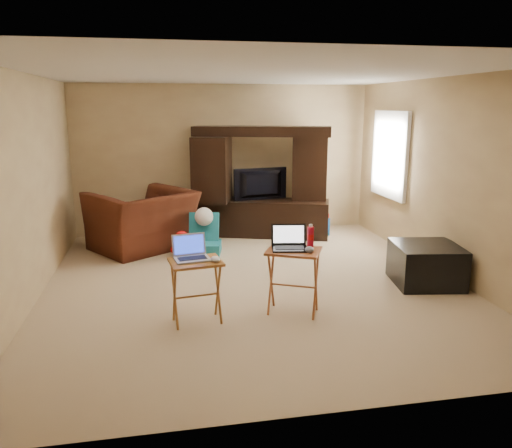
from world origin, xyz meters
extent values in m
plane|color=beige|center=(0.00, 0.00, 0.00)|extent=(5.50, 5.50, 0.00)
plane|color=silver|center=(0.00, 0.00, 2.50)|extent=(5.50, 5.50, 0.00)
plane|color=tan|center=(0.00, 2.75, 1.25)|extent=(5.00, 0.00, 5.00)
plane|color=tan|center=(0.00, -2.75, 1.25)|extent=(5.00, 0.00, 5.00)
plane|color=tan|center=(-2.50, 0.00, 1.25)|extent=(0.00, 5.50, 5.50)
plane|color=tan|center=(2.50, 0.00, 1.25)|extent=(0.00, 5.50, 5.50)
plane|color=white|center=(2.48, 1.55, 1.40)|extent=(0.00, 1.20, 1.20)
cube|color=white|center=(2.46, 1.55, 1.40)|extent=(0.06, 1.14, 1.34)
cube|color=black|center=(0.57, 2.31, 0.91)|extent=(2.29, 1.24, 1.82)
imported|color=black|center=(0.57, 2.27, 0.87)|extent=(0.93, 0.28, 0.53)
imported|color=#4E1B10|center=(-1.37, 1.81, 0.45)|extent=(1.82, 1.78, 0.89)
cube|color=black|center=(2.09, -0.41, 0.25)|extent=(0.88, 0.88, 0.49)
cube|color=#AD6A29|center=(-0.76, -1.02, 0.33)|extent=(0.55, 0.47, 0.65)
cube|color=brown|center=(0.25, -0.97, 0.35)|extent=(0.67, 0.62, 0.70)
cube|color=#ADADB2|center=(-0.79, -0.99, 0.77)|extent=(0.38, 0.33, 0.24)
cube|color=black|center=(0.21, -0.95, 0.82)|extent=(0.41, 0.35, 0.24)
ellipsoid|color=silver|center=(-0.57, -1.09, 0.68)|extent=(0.11, 0.15, 0.05)
ellipsoid|color=#46474C|center=(0.38, -1.09, 0.73)|extent=(0.13, 0.16, 0.06)
cylinder|color=#B40B20|center=(0.45, -0.89, 0.80)|extent=(0.07, 0.07, 0.21)
camera|label=1|loc=(-1.05, -5.75, 2.13)|focal=35.00mm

